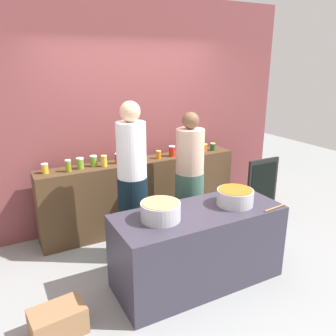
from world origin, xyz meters
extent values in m
plane|color=gray|center=(0.00, 0.00, 0.00)|extent=(12.00, 12.00, 0.00)
cube|color=brown|center=(0.00, 1.45, 1.50)|extent=(4.80, 0.12, 3.00)
cube|color=#4B3520|center=(0.00, 1.10, 0.48)|extent=(2.70, 0.36, 0.95)
cube|color=#353240|center=(0.00, -0.30, 0.39)|extent=(1.70, 0.70, 0.79)
cylinder|color=gold|center=(-1.20, 1.12, 1.00)|extent=(0.08, 0.08, 0.11)
cylinder|color=silver|center=(-1.20, 1.12, 1.06)|extent=(0.08, 0.08, 0.01)
cylinder|color=olive|center=(-0.95, 1.05, 1.01)|extent=(0.07, 0.07, 0.13)
cylinder|color=silver|center=(-0.95, 1.05, 1.09)|extent=(0.07, 0.07, 0.02)
cylinder|color=olive|center=(-0.80, 1.10, 1.01)|extent=(0.09, 0.09, 0.12)
cylinder|color=silver|center=(-0.80, 1.10, 1.08)|extent=(0.09, 0.09, 0.02)
cylinder|color=#5D9720|center=(-0.63, 1.12, 1.01)|extent=(0.08, 0.08, 0.12)
cylinder|color=silver|center=(-0.63, 1.12, 1.08)|extent=(0.09, 0.09, 0.02)
cylinder|color=gold|center=(-0.52, 1.05, 1.01)|extent=(0.07, 0.07, 0.13)
cylinder|color=#D6C666|center=(-0.52, 1.05, 1.08)|extent=(0.08, 0.08, 0.01)
cylinder|color=#A72B25|center=(-0.32, 1.10, 1.01)|extent=(0.07, 0.07, 0.12)
cylinder|color=silver|center=(-0.32, 1.10, 1.08)|extent=(0.07, 0.07, 0.01)
cylinder|color=#401B5D|center=(-0.15, 1.16, 1.01)|extent=(0.09, 0.09, 0.11)
cylinder|color=black|center=(-0.15, 1.16, 1.07)|extent=(0.09, 0.09, 0.01)
cylinder|color=orange|center=(0.23, 1.06, 1.00)|extent=(0.06, 0.06, 0.10)
cylinder|color=#D6C666|center=(0.23, 1.06, 1.05)|extent=(0.07, 0.07, 0.01)
cylinder|color=red|center=(0.45, 1.07, 1.02)|extent=(0.09, 0.09, 0.13)
cylinder|color=silver|center=(0.45, 1.07, 1.09)|extent=(0.09, 0.09, 0.01)
cylinder|color=brown|center=(0.63, 1.03, 0.99)|extent=(0.08, 0.08, 0.09)
cylinder|color=#D6C666|center=(0.63, 1.03, 1.04)|extent=(0.09, 0.09, 0.01)
cylinder|color=#2F5F2B|center=(0.79, 1.11, 1.01)|extent=(0.08, 0.08, 0.12)
cylinder|color=black|center=(0.79, 1.11, 1.08)|extent=(0.09, 0.09, 0.01)
cylinder|color=orange|center=(0.89, 1.11, 1.01)|extent=(0.07, 0.07, 0.12)
cylinder|color=silver|center=(0.89, 1.11, 1.07)|extent=(0.07, 0.07, 0.01)
cylinder|color=#DA6011|center=(1.00, 1.11, 1.00)|extent=(0.09, 0.09, 0.09)
cylinder|color=#D6C666|center=(1.00, 1.11, 1.05)|extent=(0.09, 0.09, 0.01)
cylinder|color=#20451E|center=(1.12, 1.08, 1.00)|extent=(0.07, 0.07, 0.10)
cylinder|color=#D6C666|center=(1.12, 1.08, 1.05)|extent=(0.08, 0.08, 0.01)
cylinder|color=#B7B7BC|center=(-0.42, -0.28, 0.87)|extent=(0.37, 0.37, 0.17)
cylinder|color=tan|center=(-0.42, -0.28, 0.96)|extent=(0.34, 0.34, 0.00)
cylinder|color=#B7B7BC|center=(0.41, -0.33, 0.87)|extent=(0.37, 0.37, 0.16)
cylinder|color=#BD601C|center=(0.41, -0.33, 0.95)|extent=(0.34, 0.34, 0.00)
cylinder|color=#9E703D|center=(0.70, -0.60, 0.80)|extent=(0.30, 0.05, 0.02)
cylinder|color=black|center=(-0.40, 0.42, 0.49)|extent=(0.33, 0.33, 0.99)
cylinder|color=white|center=(-0.40, 0.42, 1.29)|extent=(0.32, 0.32, 0.60)
sphere|color=#D8A884|center=(-0.40, 0.42, 1.70)|extent=(0.22, 0.22, 0.22)
cylinder|color=#3E6151|center=(0.40, 0.54, 0.44)|extent=(0.36, 0.36, 0.88)
cylinder|color=#D0AE94|center=(0.40, 0.54, 1.15)|extent=(0.34, 0.34, 0.54)
sphere|color=brown|center=(0.40, 0.54, 1.52)|extent=(0.20, 0.20, 0.20)
cube|color=#956A47|center=(-1.42, -0.37, 0.12)|extent=(0.47, 0.33, 0.24)
cube|color=black|center=(1.67, 0.59, 0.43)|extent=(0.53, 0.04, 0.87)
cube|color=black|center=(1.67, 0.57, 0.48)|extent=(0.45, 0.01, 0.66)
camera|label=1|loc=(-1.70, -2.85, 2.20)|focal=36.47mm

